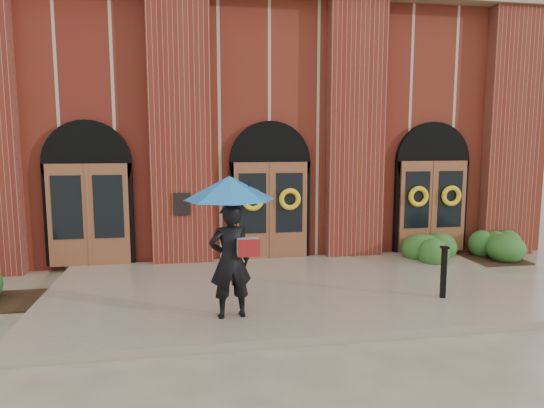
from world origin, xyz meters
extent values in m
plane|color=gray|center=(0.00, 0.00, 0.00)|extent=(90.00, 90.00, 0.00)
cube|color=gray|center=(0.00, 0.15, 0.07)|extent=(10.00, 5.30, 0.15)
cube|color=maroon|center=(0.00, 8.90, 3.50)|extent=(16.00, 12.00, 7.00)
cube|color=black|center=(-2.25, 2.47, 1.65)|extent=(0.40, 0.05, 0.55)
cube|color=maroon|center=(-2.25, 2.73, 3.50)|extent=(1.50, 0.45, 7.00)
cube|color=maroon|center=(2.25, 2.73, 3.50)|extent=(1.50, 0.45, 7.00)
cube|color=maroon|center=(6.75, 2.73, 3.50)|extent=(1.50, 0.45, 7.00)
cube|color=brown|center=(-4.50, 2.71, 1.40)|extent=(1.90, 0.10, 2.50)
cylinder|color=black|center=(-4.50, 2.85, 2.65)|extent=(2.10, 0.22, 2.10)
cube|color=brown|center=(0.00, 2.71, 1.40)|extent=(1.90, 0.10, 2.50)
cylinder|color=black|center=(0.00, 2.85, 2.65)|extent=(2.10, 0.22, 2.10)
cube|color=brown|center=(4.50, 2.71, 1.40)|extent=(1.90, 0.10, 2.50)
cylinder|color=black|center=(4.50, 2.85, 2.65)|extent=(2.10, 0.22, 2.10)
torus|color=yellow|center=(-0.48, 2.59, 1.70)|extent=(0.57, 0.13, 0.57)
torus|color=yellow|center=(0.48, 2.59, 1.70)|extent=(0.57, 0.13, 0.57)
torus|color=yellow|center=(4.02, 2.59, 1.70)|extent=(0.57, 0.13, 0.57)
torus|color=yellow|center=(4.98, 2.59, 1.70)|extent=(0.57, 0.13, 0.57)
imported|color=black|center=(-1.39, -1.39, 1.15)|extent=(0.79, 0.57, 2.00)
cone|color=#1663AE|center=(-1.39, -1.39, 2.41)|extent=(1.74, 1.74, 0.40)
cylinder|color=black|center=(-1.34, -1.44, 1.88)|extent=(0.02, 0.02, 0.66)
cube|color=#B5B8BA|center=(-1.10, -1.55, 1.42)|extent=(0.40, 0.23, 0.29)
cube|color=maroon|center=(-1.10, -1.65, 1.42)|extent=(0.37, 0.08, 0.29)
cube|color=black|center=(2.79, -1.05, 0.64)|extent=(0.10, 0.10, 0.98)
cube|color=black|center=(2.79, -1.05, 1.15)|extent=(0.15, 0.15, 0.04)
ellipsoid|color=#29551E|center=(5.20, 2.02, 0.36)|extent=(2.77, 1.11, 0.71)
camera|label=1|loc=(-2.04, -9.53, 3.22)|focal=32.00mm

